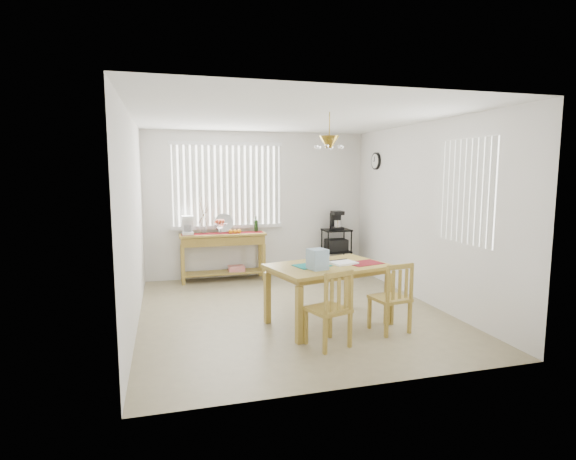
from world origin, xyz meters
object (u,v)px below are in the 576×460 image
object	(u,v)px
sideboard	(223,245)
dining_table	(328,272)
chair_left	(330,309)
chair_right	(392,298)
cart_items	(336,221)
wire_cart	(336,247)

from	to	relation	value
sideboard	dining_table	world-z (taller)	sideboard
dining_table	chair_left	distance (m)	0.79
chair_left	chair_right	size ratio (longest dim) A/B	1.02
cart_items	chair_left	distance (m)	3.64
chair_right	chair_left	bearing A→B (deg)	-164.53
cart_items	dining_table	world-z (taller)	cart_items
cart_items	dining_table	bearing A→B (deg)	-113.49
sideboard	dining_table	bearing A→B (deg)	-69.83
wire_cart	dining_table	size ratio (longest dim) A/B	0.53
wire_cart	chair_right	xyz separation A→B (m)	(-0.50, -3.07, -0.09)
cart_items	sideboard	bearing A→B (deg)	179.64
chair_left	chair_right	distance (m)	0.90
chair_left	dining_table	bearing A→B (deg)	71.93
wire_cart	cart_items	distance (m)	0.49
wire_cart	chair_right	world-z (taller)	chair_right
sideboard	chair_right	xyz separation A→B (m)	(1.60, -3.10, -0.21)
sideboard	cart_items	distance (m)	2.13
cart_items	chair_right	size ratio (longest dim) A/B	0.41
sideboard	cart_items	bearing A→B (deg)	-0.36
sideboard	chair_right	distance (m)	3.49
dining_table	chair_right	world-z (taller)	chair_right
sideboard	chair_left	size ratio (longest dim) A/B	1.71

